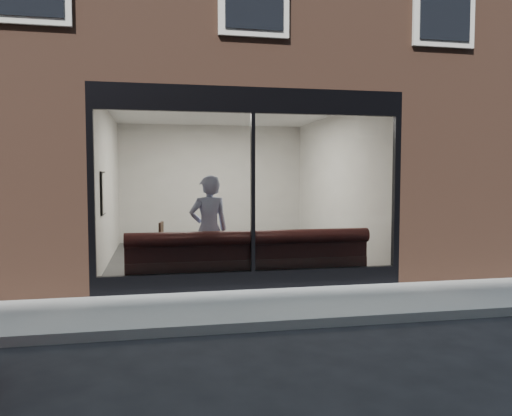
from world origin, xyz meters
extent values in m
plane|color=black|center=(0.00, 0.00, 0.00)|extent=(120.00, 120.00, 0.00)
cube|color=gray|center=(0.00, 1.00, 0.01)|extent=(40.00, 2.00, 0.01)
cube|color=gray|center=(0.00, -0.05, 0.06)|extent=(40.00, 0.10, 0.12)
cube|color=brown|center=(-3.75, 8.00, 1.60)|extent=(2.50, 12.00, 3.20)
cube|color=brown|center=(3.75, 8.00, 1.60)|extent=(2.50, 12.00, 3.20)
cube|color=brown|center=(0.00, 11.00, 1.60)|extent=(5.00, 6.00, 3.20)
plane|color=#2D2D30|center=(0.00, 5.00, 0.02)|extent=(6.00, 6.00, 0.00)
plane|color=white|center=(0.00, 5.00, 3.19)|extent=(6.00, 6.00, 0.00)
plane|color=silver|center=(0.00, 7.99, 1.60)|extent=(5.00, 0.00, 5.00)
plane|color=silver|center=(-2.49, 5.00, 1.60)|extent=(0.00, 6.00, 6.00)
plane|color=silver|center=(2.49, 5.00, 1.60)|extent=(0.00, 6.00, 6.00)
cube|color=black|center=(0.00, 2.05, 0.15)|extent=(5.00, 0.10, 0.30)
cube|color=black|center=(0.00, 2.05, 3.00)|extent=(5.00, 0.10, 0.40)
cube|color=black|center=(0.00, 2.05, 1.55)|extent=(0.06, 0.10, 2.50)
plane|color=white|center=(0.00, 2.02, 1.55)|extent=(4.80, 0.00, 4.80)
cube|color=#351413|center=(0.00, 2.45, 0.23)|extent=(4.00, 0.55, 0.45)
imported|color=#A4B0DD|center=(-0.64, 2.64, 0.91)|extent=(0.73, 0.55, 1.83)
cube|color=black|center=(-1.60, 3.09, 0.74)|extent=(0.74, 0.74, 0.04)
cube|color=black|center=(1.50, 3.32, 0.74)|extent=(0.84, 0.84, 0.04)
cube|color=black|center=(-1.61, 3.81, 0.24)|extent=(0.42, 0.42, 0.04)
cube|color=white|center=(-2.45, 3.84, 1.50)|extent=(0.02, 0.55, 0.74)
camera|label=1|loc=(-1.48, -5.70, 1.83)|focal=35.00mm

